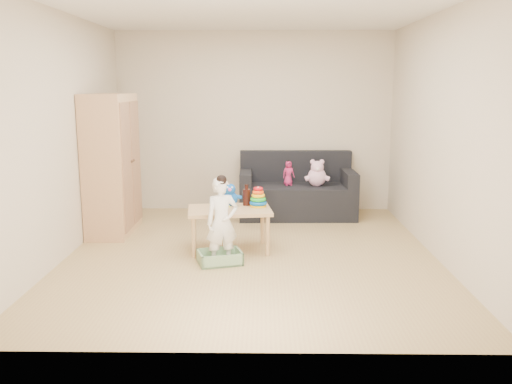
{
  "coord_description": "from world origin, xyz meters",
  "views": [
    {
      "loc": [
        0.14,
        -5.72,
        1.82
      ],
      "look_at": [
        0.05,
        0.25,
        0.65
      ],
      "focal_mm": 38.0,
      "sensor_mm": 36.0,
      "label": 1
    }
  ],
  "objects_px": {
    "wardrobe": "(112,165)",
    "toddler": "(222,223)",
    "play_table": "(230,230)",
    "sofa": "(297,201)"
  },
  "relations": [
    {
      "from": "play_table",
      "to": "toddler",
      "type": "height_order",
      "value": "toddler"
    },
    {
      "from": "play_table",
      "to": "toddler",
      "type": "bearing_deg",
      "value": -94.61
    },
    {
      "from": "play_table",
      "to": "sofa",
      "type": "bearing_deg",
      "value": 62.49
    },
    {
      "from": "wardrobe",
      "to": "play_table",
      "type": "relative_size",
      "value": 1.89
    },
    {
      "from": "play_table",
      "to": "toddler",
      "type": "relative_size",
      "value": 1.02
    },
    {
      "from": "wardrobe",
      "to": "play_table",
      "type": "bearing_deg",
      "value": -26.45
    },
    {
      "from": "wardrobe",
      "to": "toddler",
      "type": "xyz_separation_m",
      "value": [
        1.46,
        -1.28,
        -0.42
      ]
    },
    {
      "from": "wardrobe",
      "to": "play_table",
      "type": "distance_m",
      "value": 1.79
    },
    {
      "from": "wardrobe",
      "to": "sofa",
      "type": "distance_m",
      "value": 2.6
    },
    {
      "from": "toddler",
      "to": "wardrobe",
      "type": "bearing_deg",
      "value": 118.43
    }
  ]
}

